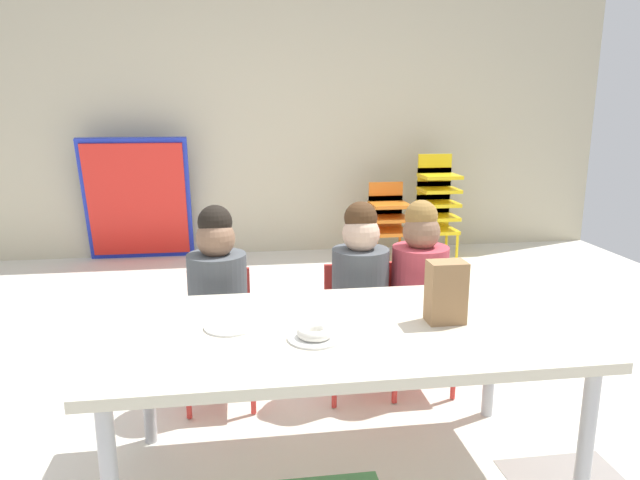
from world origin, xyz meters
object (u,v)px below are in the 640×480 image
(seated_child_far_right, at_px, (419,279))
(paper_bag_brown, at_px, (446,292))
(seated_child_middle_seat, at_px, (360,281))
(kid_chair_yellow_stack, at_px, (437,201))
(craft_table, at_px, (342,340))
(folded_activity_table, at_px, (138,200))
(kid_chair_orange_stack, at_px, (388,216))
(donut_powdered_on_plate, at_px, (315,332))
(paper_plate_near_edge, at_px, (315,338))
(seated_child_near_camera, at_px, (218,287))
(paper_plate_center_table, at_px, (230,326))

(seated_child_far_right, relative_size, paper_bag_brown, 4.17)
(seated_child_middle_seat, distance_m, seated_child_far_right, 0.28)
(kid_chair_yellow_stack, bearing_deg, seated_child_far_right, -111.37)
(seated_child_middle_seat, relative_size, paper_bag_brown, 4.17)
(craft_table, height_order, folded_activity_table, folded_activity_table)
(seated_child_far_right, xyz_separation_m, kid_chair_orange_stack, (0.48, 2.34, -0.16))
(paper_bag_brown, height_order, donut_powdered_on_plate, paper_bag_brown)
(paper_bag_brown, height_order, paper_plate_near_edge, paper_bag_brown)
(seated_child_near_camera, xyz_separation_m, seated_child_middle_seat, (0.64, 0.00, 0.00))
(paper_bag_brown, bearing_deg, folded_activity_table, 115.50)
(craft_table, relative_size, seated_child_middle_seat, 1.75)
(kid_chair_yellow_stack, bearing_deg, seated_child_near_camera, -128.19)
(folded_activity_table, xyz_separation_m, paper_plate_center_table, (0.82, -3.23, 0.06))
(craft_table, distance_m, seated_child_far_right, 0.80)
(kid_chair_yellow_stack, bearing_deg, craft_table, -115.15)
(seated_child_middle_seat, height_order, paper_plate_center_table, seated_child_middle_seat)
(paper_plate_near_edge, xyz_separation_m, paper_plate_center_table, (-0.27, 0.14, 0.00))
(donut_powdered_on_plate, bearing_deg, seated_child_middle_seat, 67.22)
(seated_child_far_right, distance_m, paper_plate_near_edge, 0.94)
(kid_chair_orange_stack, height_order, kid_chair_yellow_stack, kid_chair_yellow_stack)
(seated_child_near_camera, xyz_separation_m, folded_activity_table, (-0.76, 2.64, -0.02))
(craft_table, height_order, kid_chair_yellow_stack, kid_chair_yellow_stack)
(seated_child_middle_seat, relative_size, folded_activity_table, 0.84)
(paper_plate_near_edge, bearing_deg, seated_child_far_right, 51.25)
(kid_chair_orange_stack, distance_m, kid_chair_yellow_stack, 0.46)
(seated_child_far_right, relative_size, kid_chair_yellow_stack, 1.00)
(paper_bag_brown, distance_m, paper_plate_center_table, 0.76)
(craft_table, bearing_deg, kid_chair_yellow_stack, 64.85)
(kid_chair_orange_stack, distance_m, folded_activity_table, 2.18)
(paper_plate_center_table, height_order, donut_powdered_on_plate, donut_powdered_on_plate)
(craft_table, relative_size, donut_powdered_on_plate, 13.62)
(seated_child_near_camera, height_order, folded_activity_table, folded_activity_table)
(seated_child_near_camera, distance_m, kid_chair_yellow_stack, 2.98)
(seated_child_far_right, height_order, donut_powdered_on_plate, seated_child_far_right)
(seated_child_middle_seat, relative_size, kid_chair_orange_stack, 1.35)
(seated_child_far_right, height_order, kid_chair_yellow_stack, seated_child_far_right)
(seated_child_near_camera, xyz_separation_m, kid_chair_yellow_stack, (1.84, 2.34, -0.04))
(paper_plate_center_table, bearing_deg, kid_chair_orange_stack, 65.45)
(kid_chair_orange_stack, relative_size, paper_bag_brown, 3.09)
(kid_chair_orange_stack, bearing_deg, paper_bag_brown, -101.20)
(craft_table, xyz_separation_m, seated_child_far_right, (0.48, 0.64, 0.01))
(seated_child_far_right, relative_size, paper_plate_near_edge, 5.10)
(seated_child_far_right, distance_m, paper_plate_center_table, 1.05)
(craft_table, distance_m, seated_child_near_camera, 0.78)
(seated_child_far_right, distance_m, donut_powdered_on_plate, 0.95)
(kid_chair_orange_stack, bearing_deg, folded_activity_table, 172.19)
(paper_bag_brown, xyz_separation_m, donut_powdered_on_plate, (-0.47, -0.09, -0.09))
(kid_chair_yellow_stack, relative_size, paper_bag_brown, 4.18)
(folded_activity_table, xyz_separation_m, donut_powdered_on_plate, (1.09, -3.37, 0.09))
(seated_child_middle_seat, distance_m, kid_chair_yellow_stack, 2.63)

